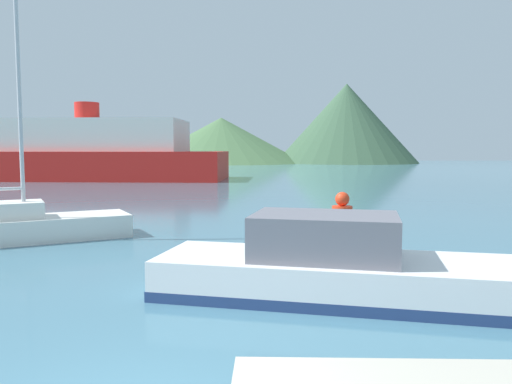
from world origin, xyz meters
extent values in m
cube|color=white|center=(2.97, 4.66, 0.38)|extent=(7.71, 3.58, 0.75)
cube|color=navy|center=(2.97, 4.66, 0.10)|extent=(7.75, 3.60, 0.20)
cube|color=slate|center=(2.42, 4.77, 1.17)|extent=(2.96, 2.24, 0.83)
cube|color=white|center=(-6.56, 10.05, 0.36)|extent=(7.22, 5.17, 0.72)
cube|color=white|center=(-6.56, 10.05, 0.97)|extent=(2.53, 2.20, 0.50)
cylinder|color=#BCBCC1|center=(-6.08, 10.32, 6.18)|extent=(0.12, 0.12, 10.93)
cube|color=red|center=(-15.41, 41.48, 1.29)|extent=(25.50, 9.51, 2.58)
cube|color=silver|center=(-15.41, 41.48, 4.03)|extent=(17.88, 7.98, 2.90)
cylinder|color=red|center=(-15.41, 41.48, 6.28)|extent=(2.21, 2.21, 1.60)
cylinder|color=red|center=(4.49, 16.56, 0.19)|extent=(0.86, 0.86, 0.39)
sphere|color=red|center=(4.49, 16.56, 0.69)|extent=(0.60, 0.60, 0.60)
cone|color=#476B42|center=(-30.48, 97.47, 4.51)|extent=(26.55, 26.55, 9.02)
cone|color=#476B42|center=(-8.32, 97.82, 4.61)|extent=(34.41, 34.41, 9.21)
cone|color=#38563D|center=(17.28, 98.75, 8.05)|extent=(29.10, 29.10, 16.10)
camera|label=1|loc=(1.35, -4.54, 2.80)|focal=35.00mm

